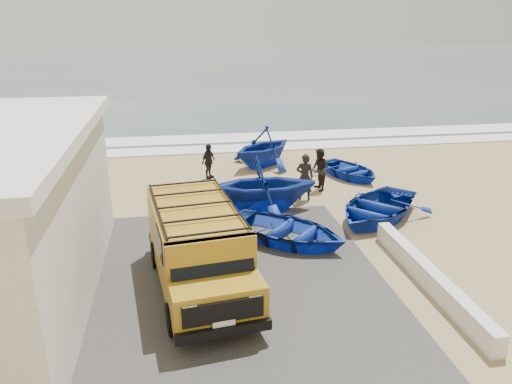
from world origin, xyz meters
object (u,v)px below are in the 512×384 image
boat_far_left (263,146)px  fisherman_middle (319,170)px  parapet (429,277)px  boat_near_right (377,207)px  boat_mid_left (263,184)px  fisherman_back (209,161)px  boat_near_left (286,230)px  van (198,245)px  fisherman_front (305,177)px  boat_mid_right (349,170)px

boat_far_left → fisherman_middle: 4.13m
parapet → boat_near_right: bearing=84.6°
boat_mid_left → boat_far_left: boat_mid_left is taller
boat_near_right → boat_mid_left: bearing=-153.3°
boat_near_right → boat_far_left: boat_far_left is taller
parapet → fisherman_back: 11.31m
boat_near_right → boat_near_left: bearing=-112.1°
boat_far_left → fisherman_back: (-2.65, -1.48, -0.18)m
fisherman_middle → boat_mid_left: bearing=-58.3°
van → fisherman_front: van is taller
fisherman_middle → van: bearing=-40.6°
boat_near_left → fisherman_back: 7.19m
boat_near_right → fisherman_back: 7.75m
fisherman_front → fisherman_middle: (0.85, 0.95, -0.05)m
van → boat_mid_right: bearing=42.6°
boat_far_left → fisherman_middle: size_ratio=2.09×
boat_near_right → boat_mid_right: (0.68, 4.70, -0.10)m
boat_near_left → boat_near_right: boat_near_right is taller
van → boat_near_right: (6.30, 3.67, -0.76)m
boat_mid_right → fisherman_back: size_ratio=2.12×
boat_mid_right → fisherman_middle: 2.37m
fisherman_front → boat_near_left: bearing=83.6°
boat_near_right → fisherman_front: bearing=177.3°
boat_near_left → boat_far_left: bearing=37.0°
parapet → van: bearing=171.1°
fisherman_back → boat_near_left: bearing=-126.3°
parapet → boat_far_left: 11.89m
parapet → van: van is taller
boat_far_left → fisherman_front: boat_far_left is taller
fisherman_back → fisherman_middle: bearing=-80.0°
fisherman_front → fisherman_middle: bearing=-115.3°
van → fisherman_middle: van is taller
boat_near_right → boat_mid_left: boat_mid_left is taller
boat_mid_right → fisherman_back: (-6.06, 0.87, 0.43)m
boat_mid_left → boat_near_left: bearing=-175.1°
boat_near_right → fisherman_middle: (-1.12, 3.25, 0.42)m
van → boat_mid_right: (6.98, 8.37, -0.87)m
parapet → boat_far_left: bearing=101.1°
boat_near_left → boat_near_right: (3.51, 1.36, 0.03)m
parapet → boat_mid_right: bearing=83.2°
boat_near_right → fisherman_middle: 3.46m
boat_near_left → fisherman_middle: (2.39, 4.61, 0.45)m
parapet → fisherman_front: fisherman_front is taller
parapet → fisherman_front: bearing=102.6°
boat_near_left → van: bearing=171.9°
boat_mid_left → parapet: bearing=-151.1°
boat_mid_left → fisherman_front: (1.79, 0.93, -0.12)m
boat_near_left → fisherman_back: (-1.87, 6.94, 0.35)m
boat_near_left → fisherman_middle: 5.21m
boat_mid_right → fisherman_back: fisherman_back is taller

